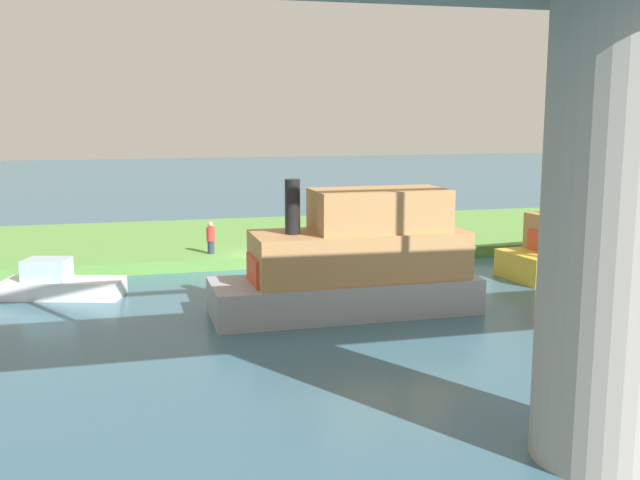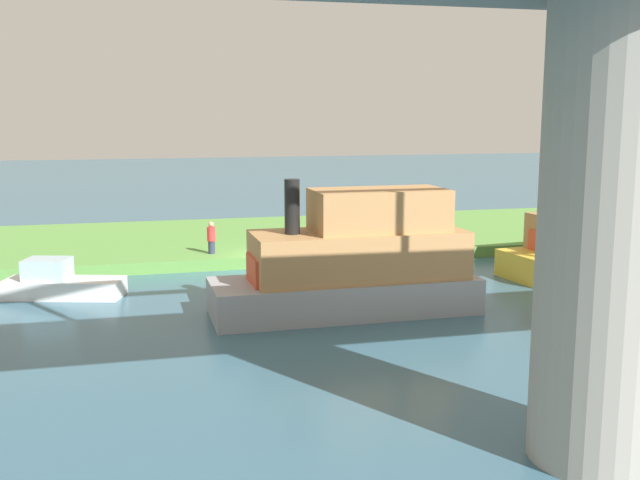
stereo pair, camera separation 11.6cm
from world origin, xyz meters
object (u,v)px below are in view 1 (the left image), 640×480
object	(u,v)px
bridge_pylon	(614,238)
skiff_small	(337,269)
mooring_post	(368,237)
motorboat_red	(604,236)
person_on_bank	(211,238)
houseboat_blue	(59,284)
pontoon_yellow	(354,263)

from	to	relation	value
bridge_pylon	skiff_small	bearing A→B (deg)	-87.06
mooring_post	motorboat_red	distance (m)	9.90
person_on_bank	houseboat_blue	xyz separation A→B (m)	(5.85, 4.37, -0.71)
houseboat_blue	pontoon_yellow	xyz separation A→B (m)	(-9.52, 4.55, 1.15)
skiff_small	motorboat_red	bearing A→B (deg)	174.02
skiff_small	bridge_pylon	bearing A→B (deg)	92.94
motorboat_red	houseboat_blue	xyz separation A→B (m)	(21.16, -1.24, -1.03)
houseboat_blue	mooring_post	bearing A→B (deg)	-162.12
houseboat_blue	pontoon_yellow	bearing A→B (deg)	154.46
houseboat_blue	pontoon_yellow	distance (m)	10.62
bridge_pylon	person_on_bank	xyz separation A→B (m)	(5.16, -20.10, -3.03)
mooring_post	houseboat_blue	world-z (taller)	mooring_post
mooring_post	pontoon_yellow	bearing A→B (deg)	68.91
pontoon_yellow	mooring_post	bearing A→B (deg)	-111.09
person_on_bank	mooring_post	bearing A→B (deg)	178.26
mooring_post	motorboat_red	xyz separation A→B (m)	(-8.28, 5.40, 0.55)
pontoon_yellow	bridge_pylon	bearing A→B (deg)	97.56
motorboat_red	pontoon_yellow	world-z (taller)	pontoon_yellow
bridge_pylon	houseboat_blue	xyz separation A→B (m)	(11.01, -15.73, -3.73)
mooring_post	motorboat_red	size ratio (longest dim) A/B	0.11
houseboat_blue	skiff_small	xyz separation A→B (m)	(-10.20, 0.09, 0.02)
mooring_post	pontoon_yellow	world-z (taller)	pontoon_yellow
mooring_post	houseboat_blue	xyz separation A→B (m)	(12.88, 4.16, -0.48)
mooring_post	pontoon_yellow	size ratio (longest dim) A/B	0.11
skiff_small	mooring_post	bearing A→B (deg)	-122.21
motorboat_red	skiff_small	bearing A→B (deg)	-5.98
bridge_pylon	pontoon_yellow	size ratio (longest dim) A/B	0.97
motorboat_red	bridge_pylon	bearing A→B (deg)	54.99
person_on_bank	mooring_post	xyz separation A→B (m)	(-7.04, 0.21, -0.22)
bridge_pylon	motorboat_red	bearing A→B (deg)	-125.01
motorboat_red	person_on_bank	bearing A→B (deg)	-20.12
person_on_bank	mooring_post	world-z (taller)	person_on_bank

